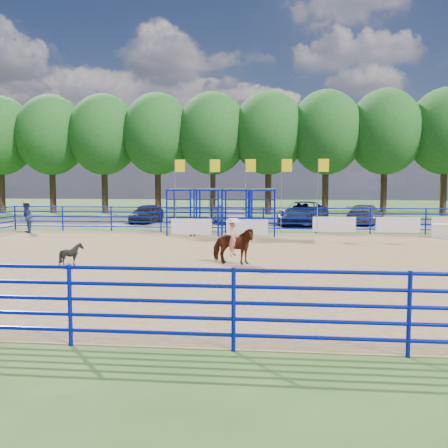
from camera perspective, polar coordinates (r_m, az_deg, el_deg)
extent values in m
plane|color=#406227|center=(18.85, 3.70, -4.24)|extent=(120.00, 120.00, 0.00)
cube|color=#9E7B4F|center=(18.85, 3.70, -4.21)|extent=(30.00, 20.00, 0.02)
cube|color=slate|center=(35.73, 4.80, 0.14)|extent=(40.00, 10.00, 0.01)
cube|color=white|center=(28.42, 24.10, -0.75)|extent=(1.52, 1.05, 0.74)
imported|color=#5A2512|center=(17.87, 1.05, -2.50)|extent=(1.69, 0.98, 1.34)
imported|color=red|center=(17.78, 1.06, 0.33)|extent=(0.37, 0.50, 1.25)
cylinder|color=white|center=(17.73, 1.06, 2.45)|extent=(0.54, 0.54, 0.12)
imported|color=black|center=(18.39, -17.03, -3.34)|extent=(0.82, 0.76, 0.81)
imported|color=navy|center=(30.65, -21.65, 0.68)|extent=(1.05, 1.09, 1.77)
cylinder|color=tan|center=(30.60, -21.71, 2.33)|extent=(0.56, 0.56, 0.11)
imported|color=black|center=(35.97, -8.82, 1.21)|extent=(1.91, 4.08, 1.35)
imported|color=#93959B|center=(35.22, 0.35, 1.15)|extent=(2.84, 4.16, 1.30)
imported|color=#151D36|center=(34.37, 9.08, 1.22)|extent=(4.01, 6.16, 1.58)
imported|color=#4F4F51|center=(35.81, 15.84, 1.08)|extent=(3.43, 5.06, 1.36)
cube|color=white|center=(26.86, -3.74, -0.29)|extent=(2.20, 0.04, 0.85)
cube|color=white|center=(26.52, 2.66, -0.36)|extent=(2.20, 0.04, 0.85)
cube|color=white|center=(28.85, 12.48, -0.04)|extent=(2.40, 0.04, 0.85)
cube|color=white|center=(29.45, 19.26, -0.10)|extent=(2.40, 0.04, 0.85)
cylinder|color=#3F2B19|center=(51.49, -24.05, 3.87)|extent=(0.56, 0.56, 4.80)
ellipsoid|color=#1D511A|center=(51.69, -24.25, 9.60)|extent=(6.40, 6.40, 7.36)
cylinder|color=#3F2B19|center=(49.18, -18.98, 4.00)|extent=(0.56, 0.56, 4.80)
ellipsoid|color=#1D511A|center=(49.39, -19.16, 10.00)|extent=(6.40, 6.40, 7.36)
cylinder|color=#3F2B19|center=(47.29, -13.47, 4.11)|extent=(0.56, 0.56, 4.80)
ellipsoid|color=#1D511A|center=(47.51, -13.60, 10.34)|extent=(6.40, 6.40, 7.36)
cylinder|color=#3F2B19|center=(45.87, -7.55, 4.18)|extent=(0.56, 0.56, 4.80)
ellipsoid|color=#1D511A|center=(46.09, -7.63, 10.60)|extent=(6.40, 6.40, 7.36)
cylinder|color=#3F2B19|center=(44.97, -1.33, 4.20)|extent=(0.56, 0.56, 4.80)
ellipsoid|color=#1D511A|center=(45.19, -1.34, 10.76)|extent=(6.40, 6.40, 7.36)
cylinder|color=#3F2B19|center=(44.60, 5.07, 4.18)|extent=(0.56, 0.56, 4.80)
ellipsoid|color=#1D511A|center=(44.83, 5.12, 10.79)|extent=(6.40, 6.40, 7.36)
cylinder|color=#3F2B19|center=(44.80, 11.49, 4.10)|extent=(0.56, 0.56, 4.80)
ellipsoid|color=#1D511A|center=(45.03, 11.61, 10.68)|extent=(6.40, 6.40, 7.36)
cylinder|color=#3F2B19|center=(45.55, 17.78, 3.98)|extent=(0.56, 0.56, 4.80)
ellipsoid|color=#1D511A|center=(45.77, 17.96, 10.45)|extent=(6.40, 6.40, 7.36)
cylinder|color=#3F2B19|center=(46.82, 23.79, 3.81)|extent=(0.56, 0.56, 4.80)
ellipsoid|color=#1D511A|center=(47.04, 24.02, 10.11)|extent=(6.40, 6.40, 7.36)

